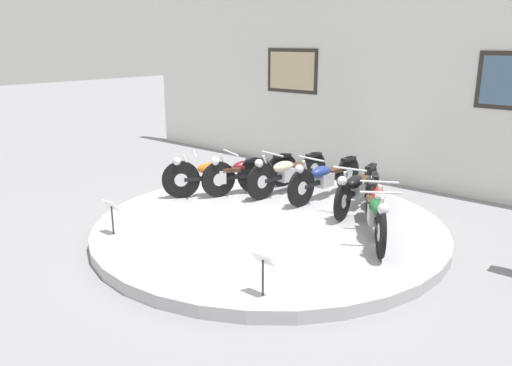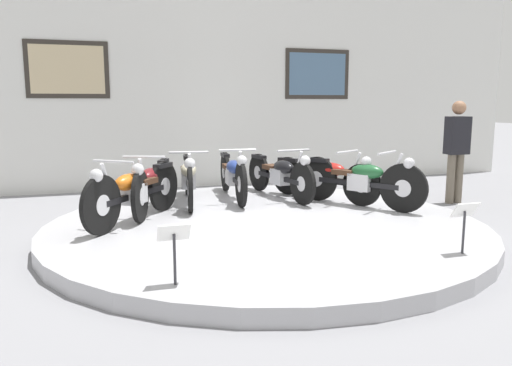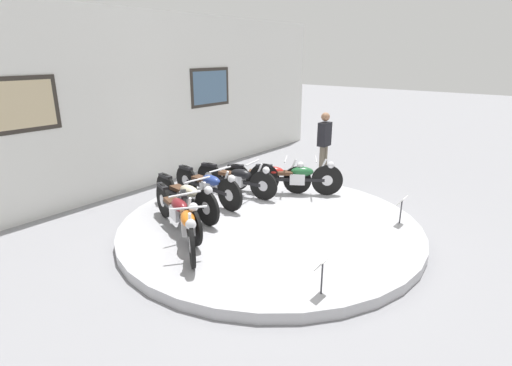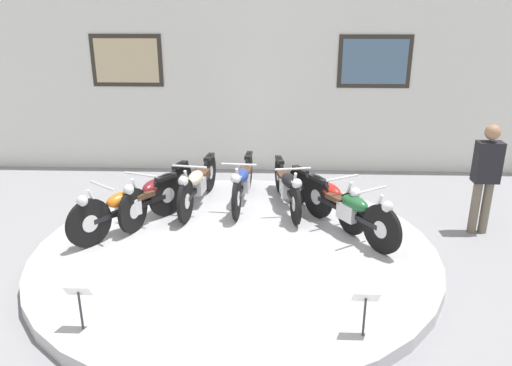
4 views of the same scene
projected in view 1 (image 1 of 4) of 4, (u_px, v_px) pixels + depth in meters
ground_plane at (269, 231)px, 7.79m from camera, size 60.00×60.00×0.00m
display_platform at (269, 226)px, 7.77m from camera, size 5.38×5.38×0.17m
back_wall at (390, 85)px, 10.11m from camera, size 14.00×0.22×4.01m
motorcycle_orange at (217, 174)px, 8.93m from camera, size 1.28×1.64×0.81m
motorcycle_maroon at (249, 171)px, 9.17m from camera, size 0.76×1.90×0.80m
motorcycle_cream at (287, 172)px, 9.11m from camera, size 0.54×1.99×0.80m
motorcycle_blue at (324, 177)px, 8.78m from camera, size 0.54×2.00×0.80m
motorcycle_black at (357, 187)px, 8.23m from camera, size 0.54×1.95×0.79m
motorcycle_red at (377, 200)px, 7.58m from camera, size 1.02×1.73×0.78m
motorcycle_green at (376, 212)px, 6.98m from camera, size 1.16×1.71×0.81m
info_placard_front_left at (112, 210)px, 7.15m from camera, size 0.26×0.11×0.51m
info_placard_front_centre at (263, 265)px, 5.40m from camera, size 0.26×0.11×0.51m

